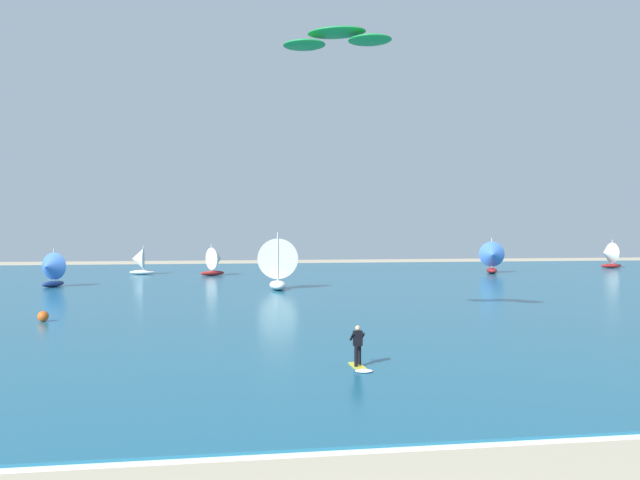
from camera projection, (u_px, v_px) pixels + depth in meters
name	position (u px, v px, depth m)	size (l,w,h in m)	color
ocean	(261.00, 288.00, 60.62)	(160.00, 90.00, 0.10)	#1E607F
shoreline_foam	(416.00, 440.00, 16.83)	(89.72, 1.60, 0.01)	white
kitesurfer	(359.00, 353.00, 25.27)	(0.73, 1.98, 1.67)	yellow
kite	(337.00, 39.00, 32.84)	(6.03, 3.96, 0.88)	#198C3F
sailboat_near_shore	(608.00, 255.00, 92.25)	(3.62, 3.10, 4.16)	maroon
sailboat_outermost	(139.00, 261.00, 78.58)	(3.08, 2.59, 3.66)	silver
sailboat_trailing	(216.00, 261.00, 77.08)	(3.46, 3.15, 3.84)	maroon
sailboat_leading	(492.00, 257.00, 80.59)	(3.59, 4.05, 4.55)	maroon
sailboat_mid_right	(50.00, 270.00, 60.91)	(2.98, 3.35, 3.76)	navy
sailboat_far_right	(277.00, 263.00, 59.47)	(3.85, 4.55, 5.33)	white
marker_buoy	(43.00, 316.00, 38.01)	(0.65, 0.65, 0.65)	#E55919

